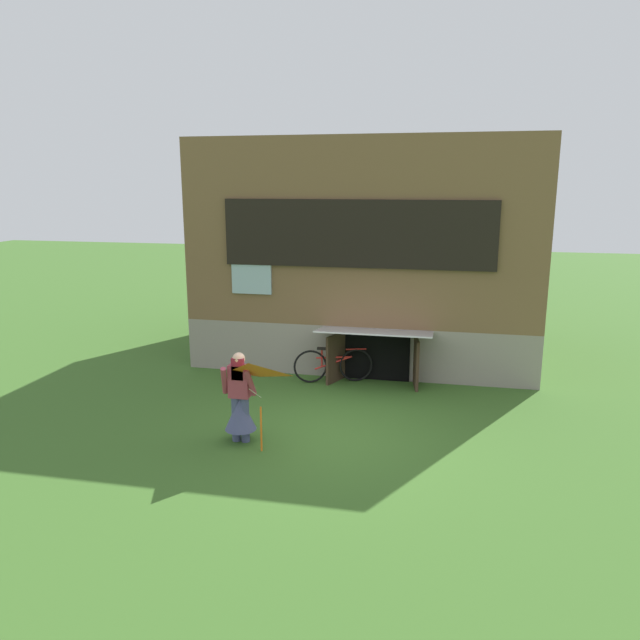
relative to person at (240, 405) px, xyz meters
name	(u,v)px	position (x,y,z in m)	size (l,w,h in m)	color
ground_plane	(328,432)	(1.35, 0.67, -0.64)	(60.00, 60.00, 0.00)	#386023
log_house	(372,248)	(1.35, 6.28, 1.94)	(7.74, 6.33, 5.16)	gray
person	(240,405)	(0.00, 0.00, 0.00)	(0.60, 0.52, 1.53)	#474C75
kite	(249,386)	(0.36, -0.55, 0.53)	(0.81, 0.93, 1.39)	orange
bicycle_red	(333,365)	(0.93, 3.31, -0.26)	(1.64, 0.57, 0.78)	black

